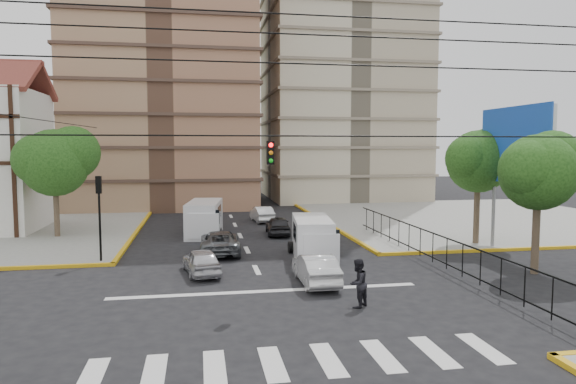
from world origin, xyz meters
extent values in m
plane|color=black|center=(0.00, 0.00, 0.00)|extent=(160.00, 160.00, 0.00)
cube|color=gray|center=(20.00, 20.00, 0.07)|extent=(26.00, 26.00, 0.15)
cube|color=silver|center=(0.00, -6.00, 0.01)|extent=(12.00, 2.40, 0.01)
cube|color=silver|center=(0.00, 1.20, 0.01)|extent=(13.00, 0.40, 0.01)
cylinder|color=slate|center=(14.50, 4.00, 2.15)|extent=(0.20, 0.20, 4.00)
cylinder|color=slate|center=(14.50, 8.00, 2.15)|extent=(0.20, 0.20, 4.00)
cube|color=silver|center=(14.50, 6.00, 6.15)|extent=(0.25, 6.00, 4.00)
cube|color=blue|center=(14.30, 6.00, 6.15)|extent=(0.08, 6.20, 4.20)
cylinder|color=#473828|center=(13.00, 2.00, 2.10)|extent=(0.36, 0.36, 4.20)
sphere|color=#193E11|center=(13.00, 2.00, 4.84)|extent=(3.60, 3.60, 3.60)
sphere|color=#193E11|center=(13.90, 2.30, 5.38)|extent=(2.88, 2.88, 2.88)
sphere|color=#193E11|center=(12.28, 1.70, 5.03)|extent=(2.70, 2.70, 2.70)
cylinder|color=#473828|center=(14.00, 9.00, 2.24)|extent=(0.36, 0.36, 4.48)
sphere|color=#193E11|center=(14.00, 9.00, 5.16)|extent=(3.80, 3.80, 3.80)
sphere|color=#193E11|center=(14.95, 9.30, 5.73)|extent=(3.04, 3.04, 3.04)
sphere|color=#193E11|center=(13.24, 8.70, 5.35)|extent=(2.85, 2.85, 2.85)
cylinder|color=#473828|center=(-12.00, 16.00, 2.10)|extent=(0.36, 0.36, 4.20)
sphere|color=#193E11|center=(-12.00, 16.00, 5.00)|extent=(4.40, 4.40, 4.40)
sphere|color=#193E11|center=(-10.90, 16.30, 5.67)|extent=(3.52, 3.52, 3.52)
sphere|color=#193E11|center=(-12.88, 15.70, 5.22)|extent=(3.30, 3.30, 3.30)
cylinder|color=black|center=(-7.80, 7.80, 1.90)|extent=(0.12, 0.12, 3.50)
cube|color=black|center=(-7.80, 7.80, 4.10)|extent=(0.28, 0.22, 0.90)
sphere|color=#FF0C0C|center=(-7.80, 7.80, 4.40)|extent=(0.17, 0.17, 0.17)
cube|color=black|center=(0.00, 0.00, 5.80)|extent=(0.28, 0.22, 0.90)
cylinder|color=black|center=(0.00, -9.00, 6.25)|extent=(18.00, 0.03, 0.03)
cube|color=silver|center=(3.29, 7.20, 1.10)|extent=(2.50, 4.99, 2.20)
cube|color=silver|center=(3.29, 5.29, 0.96)|extent=(1.95, 1.37, 1.53)
cube|color=black|center=(3.29, 4.95, 1.48)|extent=(1.77, 0.32, 0.86)
cylinder|color=black|center=(2.38, 5.67, 0.33)|extent=(0.25, 0.67, 0.67)
cylinder|color=black|center=(4.20, 5.67, 0.33)|extent=(0.25, 0.67, 0.67)
cylinder|color=black|center=(2.38, 8.73, 0.33)|extent=(0.25, 0.67, 0.67)
cylinder|color=black|center=(4.20, 8.73, 0.33)|extent=(0.25, 0.67, 0.67)
cube|color=silver|center=(-2.39, 15.64, 1.16)|extent=(2.71, 5.29, 2.33)
cube|color=silver|center=(-2.39, 13.62, 1.01)|extent=(2.07, 1.47, 1.62)
cube|color=black|center=(-2.39, 13.26, 1.57)|extent=(1.87, 0.36, 0.91)
cylinder|color=black|center=(-3.35, 14.02, 0.35)|extent=(0.25, 0.71, 0.71)
cylinder|color=black|center=(-1.42, 14.02, 0.35)|extent=(0.25, 0.71, 0.71)
cylinder|color=black|center=(-3.35, 17.26, 0.35)|extent=(0.25, 0.71, 0.71)
cylinder|color=black|center=(-1.42, 17.26, 0.35)|extent=(0.25, 0.71, 0.71)
imported|color=#BDBDC2|center=(-2.67, 4.64, 0.62)|extent=(2.05, 3.85, 1.25)
imported|color=silver|center=(2.29, 2.02, 0.67)|extent=(1.43, 4.08, 1.34)
imported|color=#5B5F63|center=(-1.60, 9.31, 0.65)|extent=(2.28, 4.73, 1.30)
imported|color=#B5B5BA|center=(-2.33, 20.92, 0.65)|extent=(1.98, 4.56, 1.30)
imported|color=#232325|center=(2.60, 14.88, 0.65)|extent=(1.80, 3.93, 1.31)
imported|color=silver|center=(2.27, 21.25, 0.63)|extent=(1.70, 3.93, 1.26)
imported|color=black|center=(3.09, -1.52, 0.92)|extent=(1.14, 1.12, 1.85)
camera|label=1|loc=(-2.76, -19.67, 6.01)|focal=32.00mm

